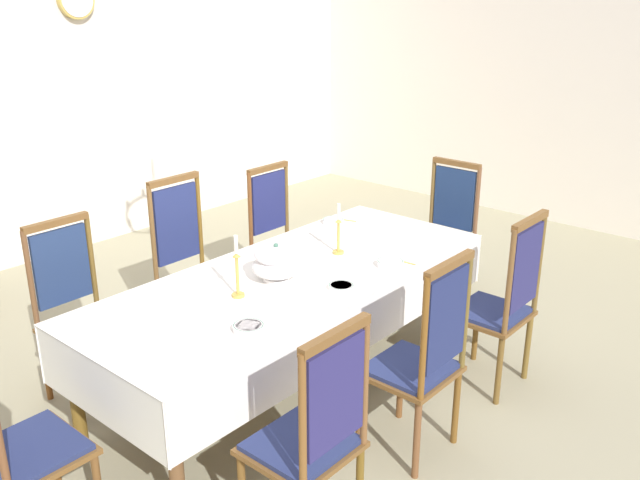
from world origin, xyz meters
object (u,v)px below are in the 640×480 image
Objects in this scene: soup_tureen at (276,262)px; candlestick_west at (237,272)px; dining_table at (292,285)px; chair_south_b at (422,357)px; chair_north_a at (78,310)px; spoon_primary at (397,259)px; chair_south_c at (502,301)px; bowl_far_right at (341,287)px; spoon_secondary at (339,219)px; chair_head_east at (444,233)px; chair_north_c at (281,236)px; chair_south_a at (312,435)px; chair_north_b at (191,265)px; chair_head_west at (14,443)px; bowl_far_left at (249,327)px; bowl_near_left at (390,263)px; candlestick_east at (338,234)px; bowl_near_right at (333,221)px.

candlestick_west is at bearing 180.00° from soup_tureen.
chair_south_b reaches higher than dining_table.
chair_north_a is 3.12× the size of candlestick_west.
spoon_primary is (0.57, -0.35, 0.08)m from dining_table.
spoon_primary reaches higher than dining_table.
chair_north_a is 0.97× the size of chair_south_c.
chair_north_a is 1.56m from bowl_far_right.
dining_table is 1.04m from spoon_secondary.
candlestick_west is (-0.30, 0.00, 0.03)m from soup_tureen.
bowl_far_right is at bearing 101.99° from chair_head_east.
chair_head_east reaches higher than chair_north_c.
chair_south_b reaches higher than chair_south_a.
chair_south_a is 1.00× the size of chair_north_a.
bowl_far_right is (0.87, -1.28, 0.23)m from chair_north_a.
chair_north_a is at bearing 0.34° from chair_north_b.
candlestick_west is (1.28, -0.00, 0.36)m from chair_head_west.
bowl_far_left is (-0.65, 0.59, 0.22)m from chair_south_b.
chair_south_a reaches higher than bowl_near_left.
chair_north_a is 0.84m from chair_north_b.
soup_tureen is at bearing -180.00° from candlestick_east.
bowl_near_right is 1.13m from bowl_far_right.
bowl_far_left is (-0.24, -0.33, -0.12)m from candlestick_west.
bowl_far_right is (0.67, -0.03, -0.00)m from bowl_far_left.
chair_head_east is at bearing 11.99° from bowl_far_right.
chair_north_c is at bearing 56.56° from bowl_far_right.
soup_tureen is (-1.84, -0.00, 0.32)m from chair_head_east.
spoon_secondary is (2.65, 0.42, 0.23)m from chair_head_west.
chair_south_b is 7.56× the size of bowl_near_right.
chair_south_a is 3.93× the size of soup_tureen.
chair_south_b is 3.45× the size of candlestick_east.
spoon_primary is (1.43, 0.57, 0.22)m from chair_south_a.
candlestick_east is 0.39m from bowl_near_left.
bowl_far_right is (0.03, 0.56, 0.22)m from chair_south_b.
chair_south_c is 1.38m from soup_tureen.
spoon_secondary is at bearing 54.25° from chair_south_b.
chair_south_c is at bearing -47.08° from dining_table.
soup_tureen reaches higher than bowl_far_right.
candlestick_west is 0.58m from bowl_far_right.
bowl_far_right is (0.03, -1.28, 0.20)m from chair_north_b.
chair_north_c is 1.98m from bowl_far_left.
chair_north_a reaches higher than bowl_near_right.
chair_head_west is at bearing 132.71° from chair_south_a.
spoon_primary is (1.43, -1.26, 0.22)m from chair_north_a.
chair_north_c is at bearing 64.59° from chair_south_b.
soup_tureen is at bearing 180.00° from dining_table.
chair_north_a is at bearing 133.19° from dining_table.
chair_north_c is at bearing 72.93° from bowl_near_left.
candlestick_west reaches higher than chair_head_west.
spoon_secondary is (0.09, 1.34, 0.21)m from chair_south_c.
candlestick_west is at bearing 180.00° from dining_table.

